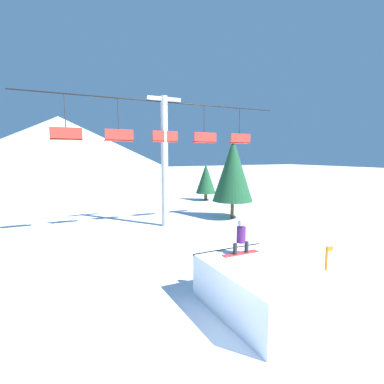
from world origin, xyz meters
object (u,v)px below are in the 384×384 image
at_px(pine_tree_near, 233,170).
at_px(snowboarder, 241,237).
at_px(snow_ramp, 262,288).
at_px(trail_marker, 327,260).

bearing_deg(pine_tree_near, snowboarder, -122.95).
xyz_separation_m(snow_ramp, snowboarder, (0.06, 1.25, 1.38)).
height_order(snowboarder, pine_tree_near, pine_tree_near).
xyz_separation_m(pine_tree_near, trail_marker, (-2.98, -11.29, -3.14)).
xyz_separation_m(snow_ramp, trail_marker, (4.24, 1.01, -0.07)).
bearing_deg(snow_ramp, trail_marker, 13.35).
bearing_deg(pine_tree_near, trail_marker, -104.79).
height_order(snowboarder, trail_marker, snowboarder).
bearing_deg(trail_marker, snow_ramp, -166.65).
distance_m(snow_ramp, pine_tree_near, 14.58).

